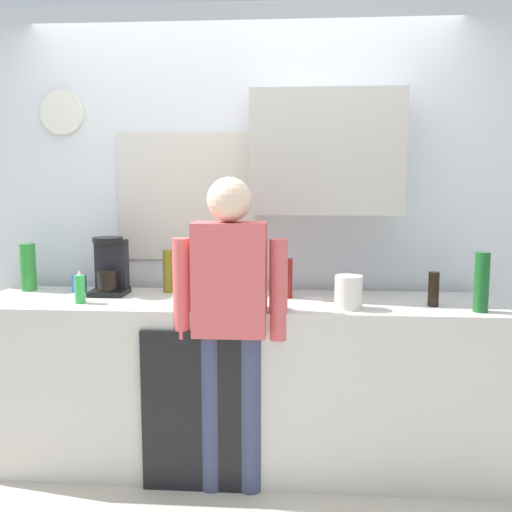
{
  "coord_description": "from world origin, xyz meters",
  "views": [
    {
      "loc": [
        0.34,
        -2.84,
        1.59
      ],
      "look_at": [
        0.11,
        0.25,
        1.18
      ],
      "focal_mm": 41.26,
      "sensor_mm": 36.0,
      "label": 1
    }
  ],
  "objects": [
    {
      "name": "ground_plane",
      "position": [
        0.0,
        0.0,
        0.0
      ],
      "size": [
        8.0,
        8.0,
        0.0
      ],
      "primitive_type": "plane",
      "color": "beige"
    },
    {
      "name": "kitchen_counter",
      "position": [
        0.0,
        0.3,
        0.47
      ],
      "size": [
        2.82,
        0.64,
        0.93
      ],
      "primitive_type": "cube",
      "color": "beige",
      "rests_on": "ground_plane"
    },
    {
      "name": "dishwasher_panel",
      "position": [
        -0.17,
        -0.03,
        0.42
      ],
      "size": [
        0.56,
        0.02,
        0.84
      ],
      "primitive_type": "cube",
      "color": "black",
      "rests_on": "ground_plane"
    },
    {
      "name": "back_wall_assembly",
      "position": [
        0.06,
        0.7,
        1.36
      ],
      "size": [
        4.42,
        0.42,
        2.6
      ],
      "color": "silver",
      "rests_on": "ground_plane"
    },
    {
      "name": "coffee_maker",
      "position": [
        -0.74,
        0.42,
        1.08
      ],
      "size": [
        0.2,
        0.2,
        0.33
      ],
      "color": "black",
      "rests_on": "kitchen_counter"
    },
    {
      "name": "bottle_red_vinegar",
      "position": [
        0.27,
        0.38,
        1.04
      ],
      "size": [
        0.06,
        0.06,
        0.22
      ],
      "primitive_type": "cylinder",
      "color": "maroon",
      "rests_on": "kitchen_counter"
    },
    {
      "name": "bottle_amber_beer",
      "position": [
        -0.18,
        0.43,
        1.05
      ],
      "size": [
        0.06,
        0.06,
        0.23
      ],
      "primitive_type": "cylinder",
      "color": "brown",
      "rests_on": "kitchen_counter"
    },
    {
      "name": "bottle_dark_sauce",
      "position": [
        1.04,
        0.22,
        1.02
      ],
      "size": [
        0.06,
        0.06,
        0.18
      ],
      "primitive_type": "cylinder",
      "color": "black",
      "rests_on": "kitchen_counter"
    },
    {
      "name": "bottle_green_wine",
      "position": [
        1.24,
        0.11,
        1.08
      ],
      "size": [
        0.07,
        0.07,
        0.3
      ],
      "primitive_type": "cylinder",
      "color": "#195923",
      "rests_on": "kitchen_counter"
    },
    {
      "name": "bottle_clear_soda",
      "position": [
        -1.26,
        0.48,
        1.07
      ],
      "size": [
        0.09,
        0.09,
        0.28
      ],
      "primitive_type": "cylinder",
      "color": "#2D8C33",
      "rests_on": "kitchen_counter"
    },
    {
      "name": "bottle_olive_oil",
      "position": [
        -0.42,
        0.49,
        1.06
      ],
      "size": [
        0.06,
        0.06,
        0.25
      ],
      "primitive_type": "cylinder",
      "color": "olive",
      "rests_on": "kitchen_counter"
    },
    {
      "name": "cup_blue_mug",
      "position": [
        -0.94,
        0.45,
        0.98
      ],
      "size": [
        0.08,
        0.08,
        0.1
      ],
      "primitive_type": "cylinder",
      "color": "#3351B2",
      "rests_on": "kitchen_counter"
    },
    {
      "name": "mixing_bowl",
      "position": [
        -0.12,
        0.18,
        0.97
      ],
      "size": [
        0.22,
        0.22,
        0.08
      ],
      "primitive_type": "cylinder",
      "color": "white",
      "rests_on": "kitchen_counter"
    },
    {
      "name": "potted_plant",
      "position": [
        0.08,
        0.1,
        1.06
      ],
      "size": [
        0.15,
        0.15,
        0.23
      ],
      "color": "#9E5638",
      "rests_on": "kitchen_counter"
    },
    {
      "name": "dish_soap",
      "position": [
        -0.82,
        0.16,
        1.01
      ],
      "size": [
        0.06,
        0.06,
        0.18
      ],
      "color": "green",
      "rests_on": "kitchen_counter"
    },
    {
      "name": "storage_canister",
      "position": [
        0.59,
        0.13,
        1.02
      ],
      "size": [
        0.14,
        0.14,
        0.17
      ],
      "primitive_type": "cylinder",
      "color": "silver",
      "rests_on": "kitchen_counter"
    },
    {
      "name": "person_at_sink",
      "position": [
        0.0,
        0.0,
        0.95
      ],
      "size": [
        0.57,
        0.22,
        1.6
      ],
      "rotation": [
        0.0,
        0.0,
        -0.21
      ],
      "color": "#3F4766",
      "rests_on": "ground_plane"
    }
  ]
}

